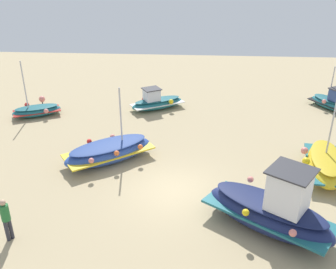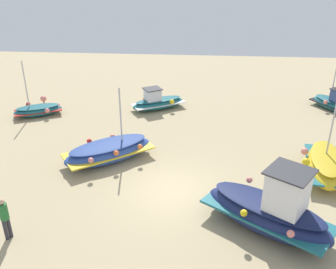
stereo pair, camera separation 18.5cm
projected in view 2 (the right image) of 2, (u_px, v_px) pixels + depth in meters
name	position (u px, v px, depth m)	size (l,w,h in m)	color
ground_plane	(173.00, 191.00, 16.66)	(51.92, 51.92, 0.00)	tan
fishing_boat_0	(109.00, 151.00, 18.92)	(4.78, 4.18, 3.84)	#2D4C9E
fishing_boat_1	(325.00, 164.00, 17.66)	(2.57, 4.45, 3.78)	gold
fishing_boat_3	(38.00, 110.00, 24.50)	(3.30, 2.49, 3.74)	#1E6670
fishing_boat_4	(333.00, 103.00, 25.46)	(2.72, 3.30, 2.96)	#1E6670
fishing_boat_5	(158.00, 102.00, 25.52)	(3.91, 3.06, 1.55)	#1E6670
fishing_boat_6	(270.00, 211.00, 13.91)	(5.22, 4.42, 2.86)	navy
person_walking	(4.00, 216.00, 13.42)	(0.32, 0.32, 1.75)	#2D2D38
mooring_buoy_0	(43.00, 99.00, 26.60)	(0.44, 0.44, 0.56)	#3F3F42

